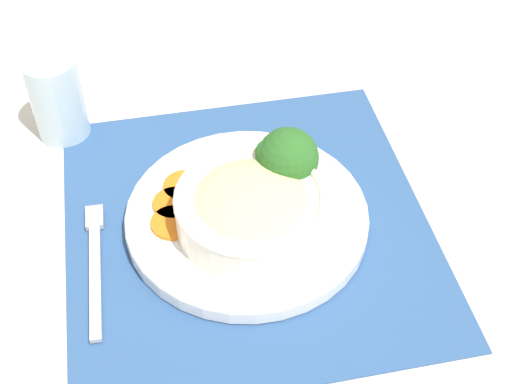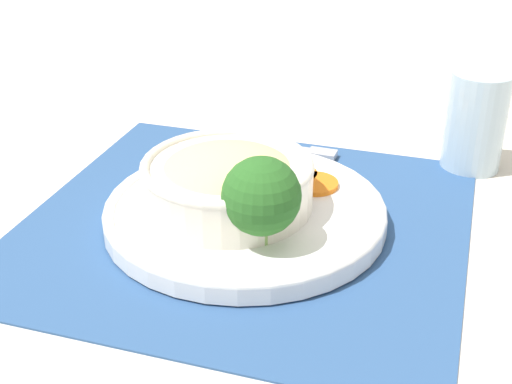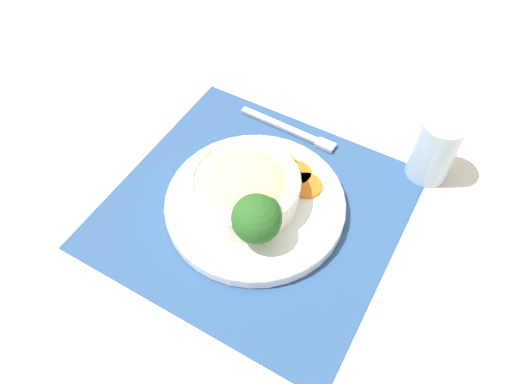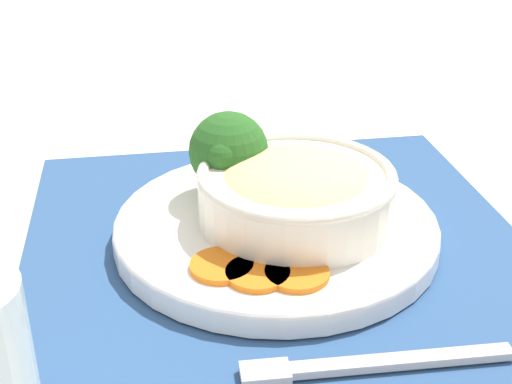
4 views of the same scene
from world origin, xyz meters
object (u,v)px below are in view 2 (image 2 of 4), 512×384
object	(u,v)px
broccoli_floret	(262,196)
fork	(277,147)
bowl	(228,178)
water_glass	(475,126)

from	to	relation	value
broccoli_floret	fork	size ratio (longest dim) A/B	0.44
bowl	fork	distance (m)	0.18
broccoli_floret	fork	bearing A→B (deg)	-171.82
bowl	fork	world-z (taller)	bowl
bowl	broccoli_floret	xyz separation A→B (m)	(0.06, 0.05, 0.02)
broccoli_floret	water_glass	xyz separation A→B (m)	(-0.24, 0.19, -0.01)
broccoli_floret	water_glass	bearing A→B (deg)	141.75
bowl	fork	bearing A→B (deg)	175.48
broccoli_floret	water_glass	world-z (taller)	water_glass
broccoli_floret	fork	xyz separation A→B (m)	(-0.23, -0.03, -0.06)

